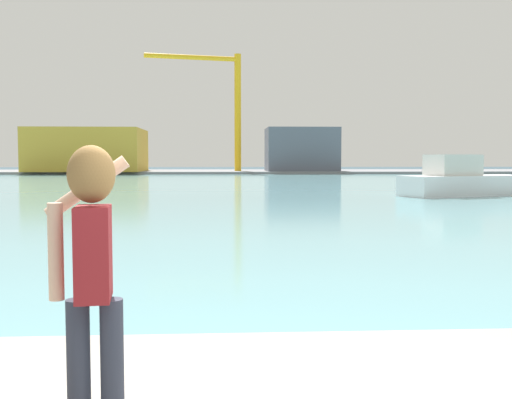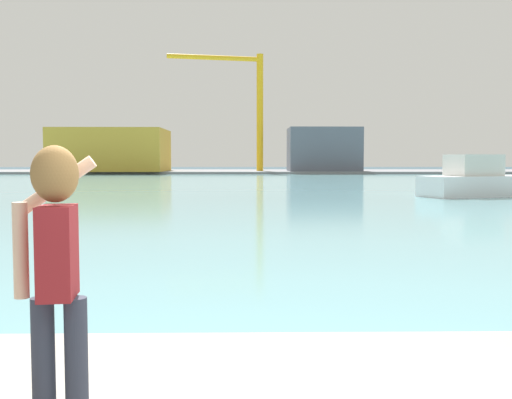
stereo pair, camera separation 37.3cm
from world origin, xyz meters
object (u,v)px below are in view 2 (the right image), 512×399
Objects in this scene: warehouse_left at (112,150)px; warehouse_right at (324,149)px; person_photographer at (56,258)px; port_crane at (247,98)px; boat_moored at (484,182)px.

warehouse_right reaches higher than warehouse_left.
port_crane is (1.52, 88.66, 9.76)m from person_photographer.
warehouse_right is at bearing 72.76° from boat_moored.
person_photographer is 88.69m from warehouse_right.
person_photographer is 89.77m from warehouse_left.
warehouse_left is (-18.66, 87.78, 1.88)m from person_photographer.
warehouse_left is at bearing 5.53° from person_photographer.
warehouse_right is at bearing -14.86° from person_photographer.
port_crane reaches higher than warehouse_right.
warehouse_right is 0.60× the size of port_crane.
warehouse_right is (12.93, 87.72, 1.99)m from person_photographer.
warehouse_right is at bearing -4.74° from port_crane.
person_photographer is 0.11× the size of warehouse_left.
warehouse_left is 21.68m from port_crane.
person_photographer is 0.10× the size of port_crane.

